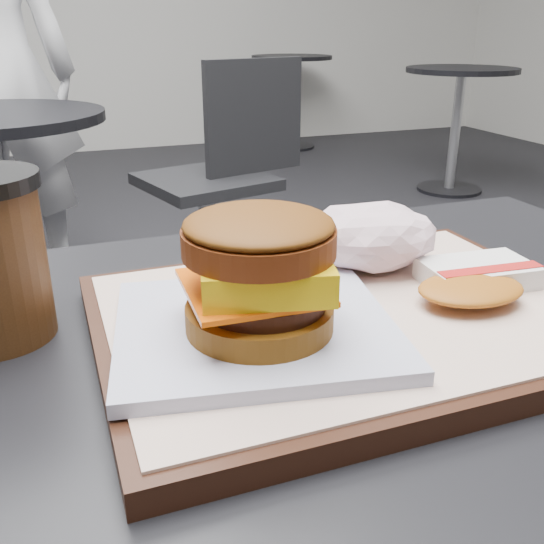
{
  "coord_description": "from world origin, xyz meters",
  "views": [
    {
      "loc": [
        -0.19,
        -0.35,
        0.99
      ],
      "look_at": [
        -0.06,
        0.01,
        0.83
      ],
      "focal_mm": 40.0,
      "sensor_mm": 36.0,
      "label": 1
    }
  ],
  "objects": [
    {
      "name": "bg_table_near",
      "position": [
        2.2,
        2.8,
        0.56
      ],
      "size": [
        0.66,
        0.66,
        0.75
      ],
      "color": "black",
      "rests_on": "ground"
    },
    {
      "name": "crumpled_wrapper",
      "position": [
        0.07,
        0.1,
        0.82
      ],
      "size": [
        0.12,
        0.1,
        0.05
      ],
      "primitive_type": null,
      "color": "white",
      "rests_on": "serving_tray"
    },
    {
      "name": "customer_table",
      "position": [
        0.0,
        0.0,
        0.58
      ],
      "size": [
        0.8,
        0.6,
        0.77
      ],
      "color": "#A5A5AA",
      "rests_on": "ground"
    },
    {
      "name": "breakfast_sandwich",
      "position": [
        -0.07,
        0.0,
        0.83
      ],
      "size": [
        0.22,
        0.2,
        0.09
      ],
      "color": "silver",
      "rests_on": "serving_tray"
    },
    {
      "name": "neighbor_chair",
      "position": [
        0.41,
        1.76,
        0.51
      ],
      "size": [
        0.64,
        0.51,
        0.88
      ],
      "color": "#9A9B9F",
      "rests_on": "ground"
    },
    {
      "name": "bg_table_far",
      "position": [
        1.8,
        4.5,
        0.56
      ],
      "size": [
        0.66,
        0.66,
        0.75
      ],
      "color": "black",
      "rests_on": "ground"
    },
    {
      "name": "serving_tray",
      "position": [
        0.01,
        0.02,
        0.78
      ],
      "size": [
        0.38,
        0.28,
        0.02
      ],
      "color": "black",
      "rests_on": "customer_table"
    },
    {
      "name": "hash_brown",
      "position": [
        0.12,
        0.01,
        0.8
      ],
      "size": [
        0.12,
        0.09,
        0.02
      ],
      "color": "silver",
      "rests_on": "serving_tray"
    }
  ]
}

